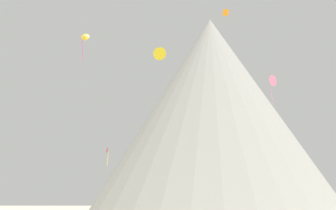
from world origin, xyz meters
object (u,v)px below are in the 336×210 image
kite_gold_high (85,37)px  kite_rainbow_mid (272,81)px  kite_yellow_mid (160,54)px  kite_red_low (107,153)px  kite_orange_high (226,12)px  rock_massif (220,118)px

kite_gold_high → kite_rainbow_mid: bearing=19.0°
kite_yellow_mid → kite_gold_high: size_ratio=0.43×
kite_red_low → kite_gold_high: kite_gold_high is taller
kite_red_low → kite_orange_high: kite_orange_high is taller
kite_yellow_mid → kite_gold_high: bearing=0.0°
kite_red_low → kite_gold_high: (-0.82, -19.73, 16.47)m
kite_rainbow_mid → kite_yellow_mid: kite_yellow_mid is taller
rock_massif → kite_red_low: (-26.21, -40.70, -14.96)m
kite_yellow_mid → kite_gold_high: kite_gold_high is taller
rock_massif → kite_rainbow_mid: bearing=-85.0°
rock_massif → kite_rainbow_mid: size_ratio=18.31×
kite_red_low → kite_rainbow_mid: size_ratio=0.68×
kite_yellow_mid → kite_red_low: bearing=-52.1°
kite_red_low → kite_orange_high: 35.19m
rock_massif → kite_gold_high: 66.22m
kite_rainbow_mid → kite_gold_high: bearing=-24.5°
kite_gold_high → kite_orange_high: (23.52, 7.30, 7.38)m
rock_massif → kite_gold_high: (-27.03, -60.43, 1.51)m
kite_rainbow_mid → kite_gold_high: kite_gold_high is taller
kite_yellow_mid → kite_gold_high: (-12.14, 2.28, 3.77)m
kite_red_low → kite_orange_high: size_ratio=2.64×
kite_orange_high → kite_gold_high: bearing=80.9°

